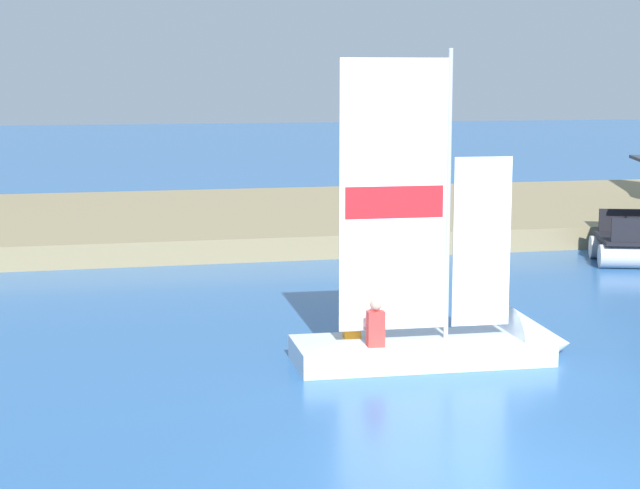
{
  "coord_description": "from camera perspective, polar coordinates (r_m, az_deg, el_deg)",
  "views": [
    {
      "loc": [
        -4.8,
        -11.08,
        4.8
      ],
      "look_at": [
        0.47,
        11.45,
        1.2
      ],
      "focal_mm": 60.86,
      "sensor_mm": 36.0,
      "label": 1
    }
  ],
  "objects": [
    {
      "name": "shore_bank",
      "position": [
        34.38,
        -5.03,
        1.31
      ],
      "size": [
        80.0,
        12.58,
        0.63
      ],
      "primitive_type": "cube",
      "color": "#897A56",
      "rests_on": "ground"
    },
    {
      "name": "sailboat",
      "position": [
        18.73,
        7.79,
        -4.82
      ],
      "size": [
        4.91,
        1.68,
        5.74
      ],
      "rotation": [
        0.0,
        0.0,
        -0.04
      ],
      "color": "silver",
      "rests_on": "ground"
    },
    {
      "name": "channel_buoy",
      "position": [
        26.16,
        3.25,
        -1.31
      ],
      "size": [
        0.39,
        0.39,
        0.39
      ],
      "primitive_type": "sphere",
      "color": "red",
      "rests_on": "ground"
    }
  ]
}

